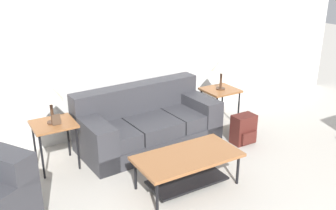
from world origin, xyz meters
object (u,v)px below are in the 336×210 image
object	(u,v)px
side_table_left	(54,128)
side_table_right	(220,93)
couch	(147,125)
backpack	(244,130)
table_lamp_right	(222,65)
coffee_table	(187,163)
table_lamp_left	(50,93)

from	to	relation	value
side_table_left	side_table_right	size ratio (longest dim) A/B	1.00
couch	side_table_right	xyz separation A→B (m)	(1.29, 0.01, 0.24)
couch	side_table_right	size ratio (longest dim) A/B	3.33
couch	backpack	xyz separation A→B (m)	(1.19, -0.67, -0.09)
side_table_right	table_lamp_right	bearing A→B (deg)	-104.04
coffee_table	table_lamp_left	world-z (taller)	table_lamp_left
side_table_left	backpack	distance (m)	2.58
couch	side_table_right	world-z (taller)	couch
couch	table_lamp_right	bearing A→B (deg)	0.51
couch	table_lamp_left	xyz separation A→B (m)	(-1.28, 0.01, 0.69)
coffee_table	side_table_left	world-z (taller)	side_table_left
side_table_right	table_lamp_right	world-z (taller)	table_lamp_right
table_lamp_left	table_lamp_right	world-z (taller)	same
coffee_table	backpack	xyz separation A→B (m)	(1.31, 0.53, -0.10)
coffee_table	side_table_left	size ratio (longest dim) A/B	1.98
side_table_left	side_table_right	bearing A→B (deg)	0.00
backpack	table_lamp_left	bearing A→B (deg)	164.49
side_table_right	backpack	size ratio (longest dim) A/B	1.42
coffee_table	side_table_left	bearing A→B (deg)	133.55
side_table_left	table_lamp_left	bearing A→B (deg)	-90.00
table_lamp_right	coffee_table	bearing A→B (deg)	-139.16
couch	coffee_table	size ratio (longest dim) A/B	1.68
coffee_table	side_table_right	size ratio (longest dim) A/B	1.98
coffee_table	table_lamp_left	bearing A→B (deg)	133.55
couch	table_lamp_left	distance (m)	1.46
couch	coffee_table	world-z (taller)	couch
coffee_table	table_lamp_right	size ratio (longest dim) A/B	2.35
coffee_table	backpack	bearing A→B (deg)	22.13
coffee_table	backpack	world-z (taller)	backpack
coffee_table	side_table_right	xyz separation A→B (m)	(1.41, 1.22, 0.23)
side_table_left	table_lamp_left	distance (m)	0.46
table_lamp_left	table_lamp_right	xyz separation A→B (m)	(2.57, 0.00, 0.00)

